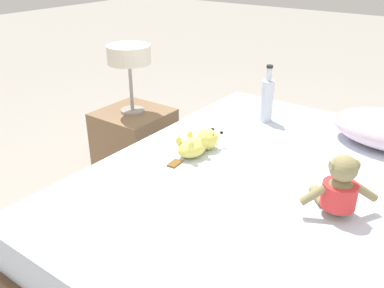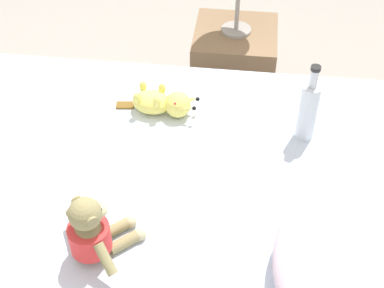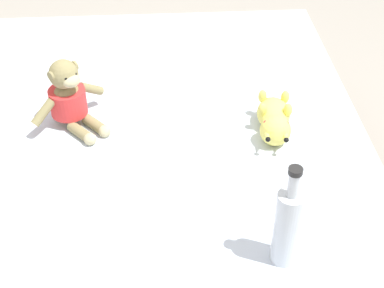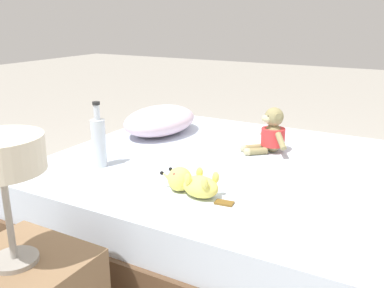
{
  "view_description": "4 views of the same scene",
  "coord_description": "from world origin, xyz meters",
  "px_view_note": "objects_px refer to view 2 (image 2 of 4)",
  "views": [
    {
      "loc": [
        0.55,
        -1.38,
        1.32
      ],
      "look_at": [
        -0.44,
        -0.03,
        0.51
      ],
      "focal_mm": 38.8,
      "sensor_mm": 36.0,
      "label": 1
    },
    {
      "loc": [
        1.18,
        0.32,
        1.83
      ],
      "look_at": [
        -0.22,
        0.15,
        0.5
      ],
      "focal_mm": 52.04,
      "sensor_mm": 36.0,
      "label": 2
    },
    {
      "loc": [
        -0.07,
        1.49,
        1.61
      ],
      "look_at": [
        -0.16,
        0.13,
        0.5
      ],
      "focal_mm": 53.51,
      "sensor_mm": 36.0,
      "label": 3
    },
    {
      "loc": [
        -1.78,
        -0.74,
        1.14
      ],
      "look_at": [
        -0.14,
        0.18,
        0.56
      ],
      "focal_mm": 39.27,
      "sensor_mm": 36.0,
      "label": 4
    }
  ],
  "objects_px": {
    "glass_bottle": "(308,110)",
    "nightstand": "(234,69)",
    "pillow": "(336,263)",
    "bed": "(142,239)",
    "plush_monkey": "(92,232)",
    "plush_yellow_creature": "(163,103)"
  },
  "relations": [
    {
      "from": "pillow",
      "to": "plush_monkey",
      "type": "distance_m",
      "value": 0.69
    },
    {
      "from": "bed",
      "to": "plush_yellow_creature",
      "type": "xyz_separation_m",
      "value": [
        -0.44,
        0.01,
        0.28
      ]
    },
    {
      "from": "nightstand",
      "to": "glass_bottle",
      "type": "bearing_deg",
      "value": 22.13
    },
    {
      "from": "bed",
      "to": "pillow",
      "type": "xyz_separation_m",
      "value": [
        0.24,
        0.61,
        0.31
      ]
    },
    {
      "from": "bed",
      "to": "pillow",
      "type": "height_order",
      "value": "pillow"
    },
    {
      "from": "glass_bottle",
      "to": "nightstand",
      "type": "height_order",
      "value": "glass_bottle"
    },
    {
      "from": "plush_monkey",
      "to": "glass_bottle",
      "type": "xyz_separation_m",
      "value": [
        -0.6,
        0.63,
        0.03
      ]
    },
    {
      "from": "plush_yellow_creature",
      "to": "nightstand",
      "type": "relative_size",
      "value": 0.76
    },
    {
      "from": "pillow",
      "to": "plush_yellow_creature",
      "type": "relative_size",
      "value": 1.63
    },
    {
      "from": "glass_bottle",
      "to": "nightstand",
      "type": "xyz_separation_m",
      "value": [
        -0.72,
        -0.29,
        -0.36
      ]
    },
    {
      "from": "pillow",
      "to": "bed",
      "type": "bearing_deg",
      "value": -111.77
    },
    {
      "from": "bed",
      "to": "glass_bottle",
      "type": "bearing_deg",
      "value": 123.81
    },
    {
      "from": "plush_monkey",
      "to": "plush_yellow_creature",
      "type": "distance_m",
      "value": 0.68
    },
    {
      "from": "glass_bottle",
      "to": "plush_yellow_creature",
      "type": "bearing_deg",
      "value": -97.53
    },
    {
      "from": "pillow",
      "to": "plush_monkey",
      "type": "xyz_separation_m",
      "value": [
        -0.01,
        -0.69,
        0.02
      ]
    },
    {
      "from": "plush_yellow_creature",
      "to": "nightstand",
      "type": "distance_m",
      "value": 0.75
    },
    {
      "from": "bed",
      "to": "plush_monkey",
      "type": "relative_size",
      "value": 7.05
    },
    {
      "from": "pillow",
      "to": "plush_monkey",
      "type": "bearing_deg",
      "value": -91.08
    },
    {
      "from": "plush_monkey",
      "to": "glass_bottle",
      "type": "bearing_deg",
      "value": 133.55
    },
    {
      "from": "plush_yellow_creature",
      "to": "glass_bottle",
      "type": "distance_m",
      "value": 0.54
    },
    {
      "from": "plush_monkey",
      "to": "nightstand",
      "type": "bearing_deg",
      "value": 165.65
    },
    {
      "from": "bed",
      "to": "glass_bottle",
      "type": "distance_m",
      "value": 0.75
    }
  ]
}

